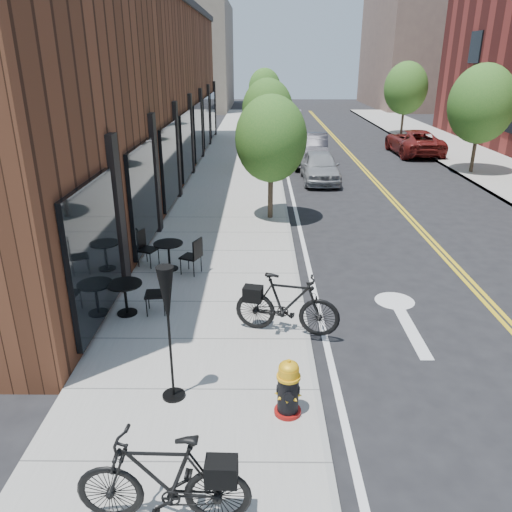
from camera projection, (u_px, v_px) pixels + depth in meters
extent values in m
plane|color=black|center=(319.00, 396.00, 7.78)|extent=(120.00, 120.00, 0.00)
cube|color=#9E9B93|center=(229.00, 210.00, 17.06)|extent=(4.00, 70.00, 0.12)
cube|color=#442416|center=(118.00, 96.00, 19.53)|extent=(5.00, 28.00, 7.00)
cube|color=#726656|center=(191.00, 57.00, 50.58)|extent=(8.00, 14.00, 10.00)
cube|color=brown|center=(423.00, 47.00, 51.89)|extent=(10.00, 16.00, 12.00)
cylinder|color=#382B1E|center=(270.00, 193.00, 15.80)|extent=(0.16, 0.16, 1.61)
ellipsoid|color=#245E1D|center=(271.00, 139.00, 15.18)|extent=(2.20, 2.20, 2.64)
cylinder|color=#382B1E|center=(267.00, 149.00, 23.22)|extent=(0.16, 0.16, 1.68)
ellipsoid|color=#245E1D|center=(267.00, 110.00, 22.57)|extent=(2.30, 2.30, 2.76)
cylinder|color=#382B1E|center=(265.00, 128.00, 30.67)|extent=(0.16, 0.16, 1.57)
ellipsoid|color=#245E1D|center=(266.00, 100.00, 30.07)|extent=(2.10, 2.10, 2.52)
cylinder|color=#382B1E|center=(264.00, 113.00, 38.08)|extent=(0.16, 0.16, 1.71)
ellipsoid|color=#245E1D|center=(265.00, 88.00, 37.40)|extent=(2.40, 2.40, 2.88)
cylinder|color=#382B1E|center=(474.00, 151.00, 22.20)|extent=(0.16, 0.16, 1.82)
ellipsoid|color=#245E1D|center=(481.00, 104.00, 21.45)|extent=(2.80, 2.80, 3.36)
cylinder|color=#382B1E|center=(402.00, 120.00, 33.34)|extent=(0.16, 0.16, 1.82)
ellipsoid|color=#245E1D|center=(406.00, 88.00, 32.59)|extent=(2.80, 2.80, 3.36)
cylinder|color=maroon|center=(288.00, 411.00, 7.22)|extent=(0.44, 0.44, 0.06)
cylinder|color=black|center=(288.00, 394.00, 7.11)|extent=(0.34, 0.34, 0.59)
cylinder|color=gold|center=(289.00, 377.00, 7.00)|extent=(0.38, 0.38, 0.04)
cylinder|color=gold|center=(289.00, 372.00, 6.97)|extent=(0.33, 0.33, 0.14)
ellipsoid|color=gold|center=(289.00, 367.00, 6.94)|extent=(0.32, 0.32, 0.17)
cylinder|color=gold|center=(289.00, 362.00, 6.91)|extent=(0.05, 0.05, 0.06)
imported|color=black|center=(163.00, 480.00, 5.35)|extent=(1.93, 0.59, 1.15)
imported|color=black|center=(287.00, 304.00, 9.14)|extent=(2.02, 0.96, 1.17)
cylinder|color=black|center=(127.00, 313.00, 10.03)|extent=(0.44, 0.44, 0.03)
cylinder|color=black|center=(126.00, 299.00, 9.92)|extent=(0.06, 0.06, 0.64)
cylinder|color=black|center=(124.00, 284.00, 9.80)|extent=(0.75, 0.75, 0.03)
cylinder|color=black|center=(170.00, 269.00, 12.14)|extent=(0.54, 0.54, 0.03)
cylinder|color=black|center=(169.00, 256.00, 12.02)|extent=(0.07, 0.07, 0.65)
cylinder|color=black|center=(168.00, 244.00, 11.90)|extent=(0.93, 0.93, 0.03)
cylinder|color=black|center=(174.00, 395.00, 7.57)|extent=(0.35, 0.35, 0.04)
cylinder|color=black|center=(169.00, 336.00, 7.19)|extent=(0.04, 0.04, 2.07)
cone|color=black|center=(167.00, 297.00, 6.96)|extent=(0.25, 0.25, 0.91)
imported|color=gray|center=(320.00, 167.00, 21.05)|extent=(1.52, 3.74, 1.27)
imported|color=black|center=(311.00, 149.00, 24.47)|extent=(1.93, 4.59, 1.47)
imported|color=#B9B9BE|center=(287.00, 125.00, 32.35)|extent=(2.62, 5.79, 1.64)
imported|color=maroon|center=(414.00, 142.00, 26.99)|extent=(2.32, 4.86, 1.34)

